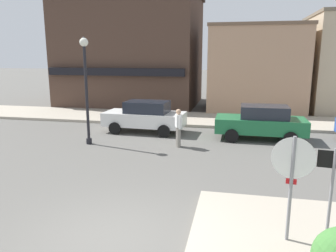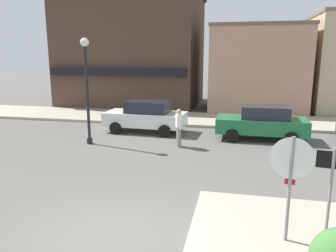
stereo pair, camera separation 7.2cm
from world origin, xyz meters
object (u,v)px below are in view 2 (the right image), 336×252
parked_car_second (262,122)px  pedestrian_crossing_near (179,127)px  stop_sign (290,176)px  lamp_post (86,75)px  one_way_sign (331,188)px  parked_car_nearest (146,116)px

parked_car_second → pedestrian_crossing_near: bearing=-149.8°
stop_sign → lamp_post: bearing=138.6°
pedestrian_crossing_near → parked_car_second: bearing=30.2°
stop_sign → lamp_post: lamp_post is taller
pedestrian_crossing_near → lamp_post: bearing=-175.0°
lamp_post → stop_sign: bearing=-41.4°
stop_sign → one_way_sign: bearing=0.4°
stop_sign → one_way_sign: size_ratio=1.10×
one_way_sign → pedestrian_crossing_near: 7.99m
one_way_sign → parked_car_nearest: (-6.26, 9.15, -0.52)m
one_way_sign → lamp_post: 10.46m
stop_sign → one_way_sign: (0.74, 0.00, -0.19)m
stop_sign → parked_car_second: bearing=89.7°
stop_sign → pedestrian_crossing_near: 7.65m
stop_sign → parked_car_nearest: stop_sign is taller
parked_car_nearest → parked_car_second: same height
one_way_sign → parked_car_second: (-0.69, 8.82, -0.52)m
stop_sign → lamp_post: 9.87m
lamp_post → parked_car_nearest: bearing=56.3°
stop_sign → parked_car_second: 8.85m
lamp_post → pedestrian_crossing_near: (3.90, 0.34, -2.09)m
parked_car_nearest → pedestrian_crossing_near: size_ratio=2.54×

